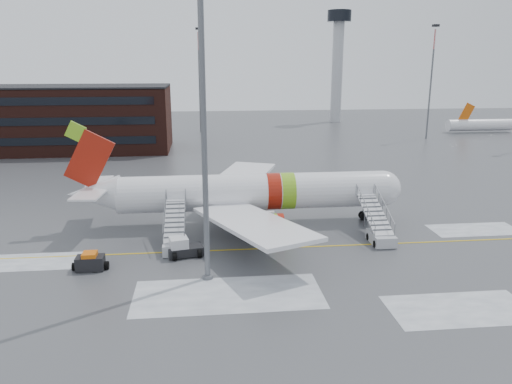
{
  "coord_description": "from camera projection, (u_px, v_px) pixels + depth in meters",
  "views": [
    {
      "loc": [
        -7.56,
        -43.91,
        16.84
      ],
      "look_at": [
        -2.37,
        4.44,
        4.0
      ],
      "focal_mm": 35.0,
      "sensor_mm": 36.0,
      "label": 1
    }
  ],
  "objects": [
    {
      "name": "control_tower",
      "position": [
        338.0,
        53.0,
        136.93
      ],
      "size": [
        6.4,
        6.4,
        30.0
      ],
      "color": "#B2B5BA",
      "rests_on": "ground"
    },
    {
      "name": "terminal_building",
      "position": [
        3.0,
        119.0,
        93.92
      ],
      "size": [
        62.0,
        16.11,
        12.3
      ],
      "color": "#3F1E16",
      "rests_on": "ground"
    },
    {
      "name": "distant_aircraft",
      "position": [
        507.0,
        136.0,
        115.27
      ],
      "size": [
        35.0,
        18.0,
        8.0
      ],
      "primitive_type": null,
      "color": "#D8590C",
      "rests_on": "ground"
    },
    {
      "name": "ground",
      "position": [
        286.0,
        244.0,
        47.29
      ],
      "size": [
        260.0,
        260.0,
        0.0
      ],
      "primitive_type": "plane",
      "color": "#494C4F",
      "rests_on": "ground"
    },
    {
      "name": "airliner",
      "position": [
        245.0,
        193.0,
        52.27
      ],
      "size": [
        35.03,
        32.97,
        11.18
      ],
      "color": "white",
      "rests_on": "ground"
    },
    {
      "name": "pushback_tug",
      "position": [
        183.0,
        248.0,
        44.18
      ],
      "size": [
        3.36,
        2.79,
        1.76
      ],
      "color": "black",
      "rests_on": "ground"
    },
    {
      "name": "baggage_tractor",
      "position": [
        90.0,
        262.0,
        41.3
      ],
      "size": [
        2.94,
        1.38,
        1.52
      ],
      "color": "black",
      "rests_on": "ground"
    },
    {
      "name": "airstair_fwd",
      "position": [
        379.0,
        230.0,
        47.86
      ],
      "size": [
        2.05,
        7.7,
        3.48
      ],
      "color": "#AEB0B5",
      "rests_on": "ground"
    },
    {
      "name": "light_mast_far_ne",
      "position": [
        432.0,
        75.0,
        107.7
      ],
      "size": [
        1.2,
        1.2,
        24.25
      ],
      "color": "#595B60",
      "rests_on": "ground"
    },
    {
      "name": "light_mast_near",
      "position": [
        203.0,
        100.0,
        36.22
      ],
      "size": [
        1.2,
        1.2,
        27.32
      ],
      "color": "#595B60",
      "rests_on": "ground"
    },
    {
      "name": "light_mast_far_n",
      "position": [
        199.0,
        74.0,
        117.92
      ],
      "size": [
        1.2,
        1.2,
        24.25
      ],
      "color": "#595B60",
      "rests_on": "ground"
    },
    {
      "name": "airstair_aft",
      "position": [
        175.0,
        238.0,
        45.86
      ],
      "size": [
        2.05,
        7.7,
        3.48
      ],
      "color": "#B0B2B8",
      "rests_on": "ground"
    }
  ]
}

